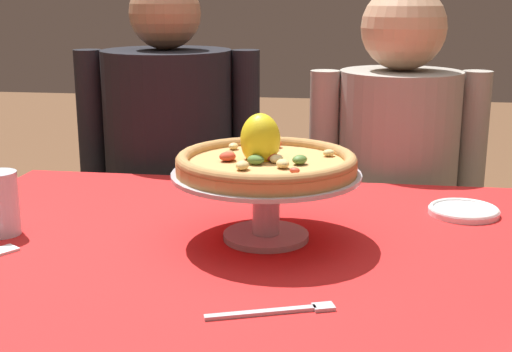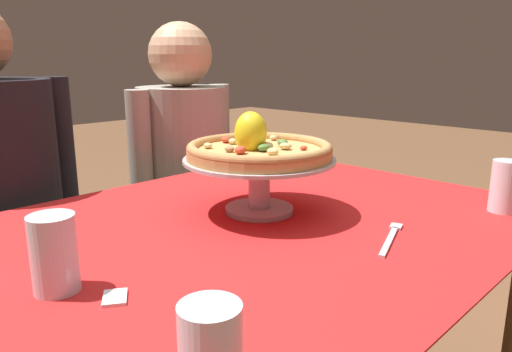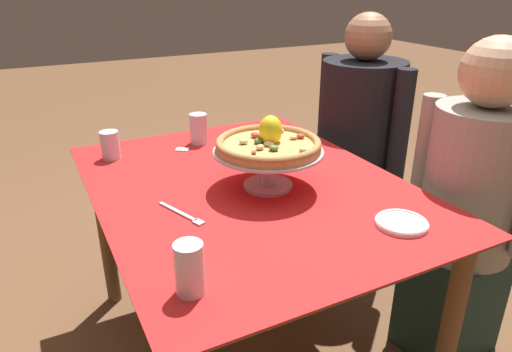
# 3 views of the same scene
# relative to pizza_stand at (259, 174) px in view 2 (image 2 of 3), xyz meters

# --- Properties ---
(dining_table) EXTENTS (1.28, 0.99, 0.73)m
(dining_table) POSITION_rel_pizza_stand_xyz_m (-0.05, -0.05, -0.19)
(dining_table) COLOR brown
(dining_table) RESTS_ON ground
(pizza_stand) EXTENTS (0.36, 0.36, 0.13)m
(pizza_stand) POSITION_rel_pizza_stand_xyz_m (0.00, 0.00, 0.00)
(pizza_stand) COLOR #B7B7C1
(pizza_stand) RESTS_ON dining_table
(pizza) EXTENTS (0.34, 0.34, 0.11)m
(pizza) POSITION_rel_pizza_stand_xyz_m (-0.00, 0.00, 0.06)
(pizza) COLOR tan
(pizza) RESTS_ON pizza_stand
(water_glass_side_left) EXTENTS (0.07, 0.07, 0.13)m
(water_glass_side_left) POSITION_rel_pizza_stand_xyz_m (-0.52, -0.05, -0.04)
(water_glass_side_left) COLOR silver
(water_glass_side_left) RESTS_ON dining_table
(water_glass_front_right) EXTENTS (0.07, 0.07, 0.13)m
(water_glass_front_right) POSITION_rel_pizza_stand_xyz_m (0.41, -0.42, -0.04)
(water_glass_front_right) COLOR silver
(water_glass_front_right) RESTS_ON dining_table
(side_plate) EXTENTS (0.15, 0.15, 0.02)m
(side_plate) POSITION_rel_pizza_stand_xyz_m (0.40, 0.22, -0.08)
(side_plate) COLOR white
(side_plate) RESTS_ON dining_table
(dinner_fork) EXTENTS (0.19, 0.08, 0.01)m
(dinner_fork) POSITION_rel_pizza_stand_xyz_m (0.06, -0.32, -0.09)
(dinner_fork) COLOR #B7B7C1
(dinner_fork) RESTS_ON dining_table
(sugar_packet) EXTENTS (0.06, 0.06, 0.00)m
(sugar_packet) POSITION_rel_pizza_stand_xyz_m (-0.47, -0.14, -0.09)
(sugar_packet) COLOR white
(sugar_packet) RESTS_ON dining_table
(diner_right) EXTENTS (0.49, 0.37, 1.21)m
(diner_right) POSITION_rel_pizza_stand_xyz_m (0.28, 0.66, -0.23)
(diner_right) COLOR #1E3833
(diner_right) RESTS_ON ground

